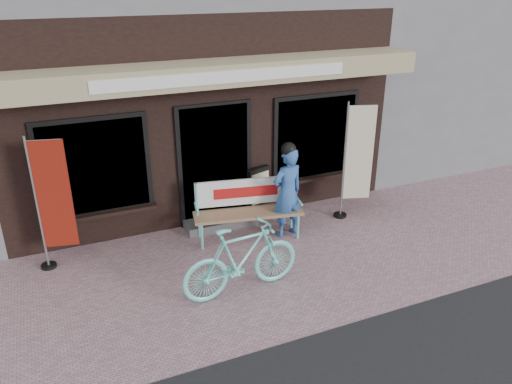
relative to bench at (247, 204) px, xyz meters
name	(u,v)px	position (x,y,z in m)	size (l,w,h in m)	color
ground	(260,275)	(-0.31, -1.26, -0.58)	(70.00, 70.00, 0.00)	#AA828B
storefront	(166,35)	(-0.31, 3.71, 2.41)	(7.00, 6.77, 6.00)	black
neighbor_right_near	(457,26)	(8.19, 4.24, 2.22)	(10.00, 7.00, 5.60)	slate
bench	(247,204)	(0.00, 0.00, 0.00)	(1.89, 0.81, 1.00)	#74E2DA
person	(287,191)	(0.63, -0.24, 0.24)	(0.63, 0.47, 1.68)	#2F5CA4
bicycle	(241,259)	(-0.71, -1.52, -0.05)	(0.50, 1.77, 1.06)	#74E2DA
nobori_red	(52,202)	(-3.01, 0.20, 0.51)	(0.63, 0.28, 2.12)	gray
nobori_cream	(356,159)	(2.08, -0.09, 0.54)	(0.64, 0.32, 2.18)	gray
menu_stand	(258,192)	(0.46, 0.59, -0.09)	(0.48, 0.25, 0.96)	black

